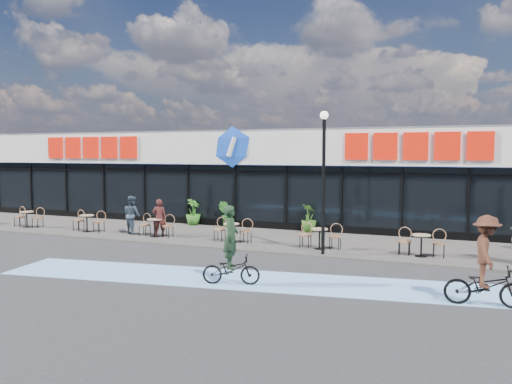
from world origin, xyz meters
TOP-DOWN VIEW (x-y plane):
  - ground at (0.00, 0.00)m, footprint 120.00×120.00m
  - sidewalk at (0.00, 4.50)m, footprint 44.00×5.00m
  - bike_lane at (4.00, -1.50)m, footprint 14.17×4.13m
  - building at (-0.00, 9.93)m, footprint 30.60×6.57m
  - lamp_post at (5.39, 2.30)m, footprint 0.28×0.28m
  - bistro_set_1 at (-8.82, 3.24)m, footprint 1.54×0.62m
  - bistro_set_2 at (-5.35, 3.24)m, footprint 1.54×0.62m
  - bistro_set_3 at (-1.89, 3.24)m, footprint 1.54×0.62m
  - bistro_set_4 at (1.58, 3.24)m, footprint 1.54×0.62m
  - bistro_set_5 at (5.05, 3.24)m, footprint 1.54×0.62m
  - bistro_set_6 at (8.51, 3.24)m, footprint 1.54×0.62m
  - potted_plant_left at (-2.07, 6.71)m, footprint 0.78×0.78m
  - potted_plant_mid at (-0.37, 6.74)m, footprint 0.81×0.74m
  - potted_plant_right at (3.64, 6.69)m, footprint 0.96×0.96m
  - patron_left at (-1.74, 3.28)m, footprint 0.67×0.57m
  - patron_right at (-3.19, 3.43)m, footprint 0.97×0.88m
  - cyclist_a at (3.99, -2.08)m, footprint 1.64×0.98m
  - cyclist_b at (10.22, -1.63)m, footprint 1.84×1.12m

SIDE VIEW (x-z plane):
  - ground at x=0.00m, z-range 0.00..0.00m
  - bike_lane at x=4.00m, z-range 0.00..0.01m
  - sidewalk at x=0.00m, z-range 0.00..0.10m
  - bistro_set_1 at x=-8.82m, z-range 0.11..1.01m
  - bistro_set_2 at x=-5.35m, z-range 0.11..1.01m
  - bistro_set_3 at x=-1.89m, z-range 0.11..1.01m
  - bistro_set_4 at x=1.58m, z-range 0.11..1.01m
  - bistro_set_5 at x=5.05m, z-range 0.11..1.01m
  - bistro_set_6 at x=8.51m, z-range 0.11..1.01m
  - potted_plant_mid at x=-0.37m, z-range 0.10..1.28m
  - potted_plant_right at x=3.64m, z-range 0.10..1.32m
  - potted_plant_left at x=-2.07m, z-range 0.10..1.34m
  - cyclist_a at x=3.99m, z-range -0.32..1.82m
  - patron_left at x=-1.74m, z-range 0.10..1.65m
  - cyclist_b at x=10.22m, z-range -0.17..1.95m
  - patron_right at x=-3.19m, z-range 0.10..1.73m
  - building at x=0.00m, z-range -0.04..4.71m
  - lamp_post at x=5.39m, z-range 0.58..5.40m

